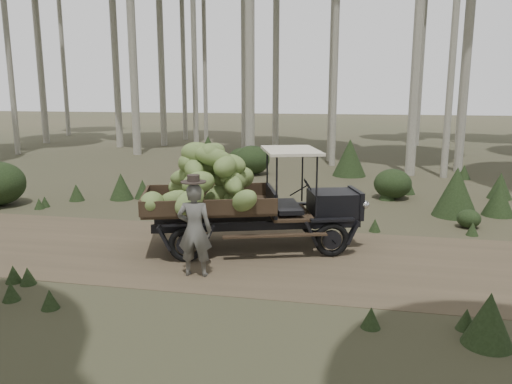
# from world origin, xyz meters

# --- Properties ---
(ground) EXTENTS (120.00, 120.00, 0.00)m
(ground) POSITION_xyz_m (0.00, 0.00, 0.00)
(ground) COLOR #473D2B
(ground) RESTS_ON ground
(dirt_track) EXTENTS (70.00, 4.00, 0.01)m
(dirt_track) POSITION_xyz_m (0.00, 0.00, 0.00)
(dirt_track) COLOR brown
(dirt_track) RESTS_ON ground
(banana_truck) EXTENTS (4.60, 2.91, 2.22)m
(banana_truck) POSITION_xyz_m (0.04, 0.34, 1.31)
(banana_truck) COLOR black
(banana_truck) RESTS_ON ground
(farmer) EXTENTS (0.63, 0.48, 1.78)m
(farmer) POSITION_xyz_m (-0.15, -1.22, 0.84)
(farmer) COLOR #57554F
(farmer) RESTS_ON ground
(undergrowth) EXTENTS (21.53, 22.10, 1.39)m
(undergrowth) POSITION_xyz_m (-1.53, 2.28, 0.56)
(undergrowth) COLOR #233319
(undergrowth) RESTS_ON ground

